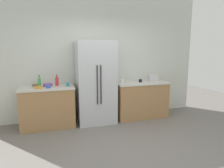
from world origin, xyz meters
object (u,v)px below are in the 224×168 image
at_px(cup_c, 48,86).
at_px(cup_d, 140,81).
at_px(refrigerator, 96,82).
at_px(bowl_b, 36,85).
at_px(bottle_a, 57,81).
at_px(bowl_c, 48,85).
at_px(cup_a, 122,81).
at_px(toaster, 153,78).
at_px(bowl_a, 38,87).
at_px(cup_b, 67,84).
at_px(bottle_b, 39,82).

xyz_separation_m(cup_c, cup_d, (2.19, 0.15, 0.00)).
relative_size(refrigerator, bowl_b, 10.68).
bearing_deg(bottle_a, cup_d, -2.60).
xyz_separation_m(cup_c, bowl_c, (-0.01, 0.25, -0.01)).
relative_size(cup_a, cup_d, 1.18).
xyz_separation_m(toaster, cup_a, (-0.82, 0.04, -0.04)).
height_order(bottle_a, bowl_a, bottle_a).
distance_m(cup_c, bowl_a, 0.20).
relative_size(cup_d, bowl_b, 0.44).
bearing_deg(bowl_a, bowl_c, 52.89).
bearing_deg(bowl_b, bowl_c, -15.00).
bearing_deg(cup_a, cup_d, -4.36).
height_order(cup_b, bowl_c, cup_b).
relative_size(cup_b, bowl_c, 0.45).
relative_size(bottle_b, bowl_b, 1.47).
xyz_separation_m(bottle_a, cup_d, (2.01, -0.09, -0.06)).
bearing_deg(cup_c, bowl_c, 93.23).
xyz_separation_m(refrigerator, cup_d, (1.15, 0.00, -0.01)).
height_order(refrigerator, cup_a, refrigerator).
relative_size(toaster, cup_a, 2.46).
distance_m(bottle_a, bowl_b, 0.46).
height_order(toaster, bowl_a, toaster).
bearing_deg(cup_c, bowl_a, 177.85).
xyz_separation_m(bottle_a, cup_b, (0.21, -0.15, -0.06)).
height_order(cup_a, cup_b, cup_b).
relative_size(toaster, cup_b, 2.60).
bearing_deg(cup_b, bowl_b, 161.15).
bearing_deg(bowl_a, refrigerator, 6.38).
bearing_deg(cup_a, cup_b, -175.94).
bearing_deg(cup_d, cup_a, 175.64).
relative_size(cup_d, bowl_a, 0.55).
relative_size(toaster, bowl_c, 1.17).
height_order(cup_b, bowl_a, cup_b).
xyz_separation_m(cup_d, bowl_b, (-2.45, 0.17, -0.01)).
xyz_separation_m(cup_b, cup_c, (-0.40, -0.09, -0.01)).
xyz_separation_m(bottle_b, bowl_b, (-0.08, 0.14, -0.08)).
bearing_deg(toaster, bottle_b, 179.26).
bearing_deg(bottle_a, cup_b, -34.53).
relative_size(bottle_a, cup_a, 2.69).
height_order(cup_d, bowl_a, cup_d).
bearing_deg(cup_d, refrigerator, -179.94).
bearing_deg(bottle_a, refrigerator, -6.12).
height_order(refrigerator, cup_d, refrigerator).
relative_size(bottle_a, bottle_b, 0.96).
relative_size(bottle_b, cup_c, 2.92).
xyz_separation_m(bottle_b, cup_b, (0.58, -0.09, -0.06)).
xyz_separation_m(bottle_a, bowl_b, (-0.45, 0.08, -0.08)).
bearing_deg(bowl_a, bottle_a, 31.15).
bearing_deg(bowl_b, cup_d, -3.95).
bearing_deg(toaster, cup_a, 177.06).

